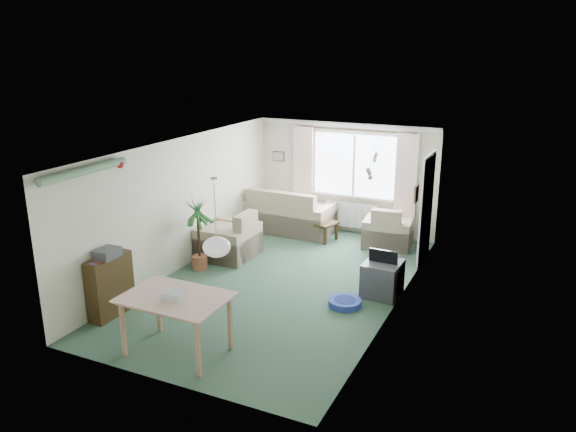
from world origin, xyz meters
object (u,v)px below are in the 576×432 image
at_px(sofa, 290,209).
at_px(houseplant, 199,233).
at_px(armchair_left, 228,234).
at_px(bookshelf, 110,286).
at_px(pet_bed, 345,303).
at_px(armchair_corner, 388,226).
at_px(tv_cube, 382,279).
at_px(coffee_table, 316,229).
at_px(dining_table, 177,325).

bearing_deg(sofa, houseplant, 80.38).
bearing_deg(armchair_left, bookshelf, -7.07).
xyz_separation_m(sofa, pet_bed, (2.39, -3.08, -0.43)).
bearing_deg(armchair_left, houseplant, -11.32).
bearing_deg(armchair_corner, sofa, -7.30).
relative_size(armchair_corner, bookshelf, 1.00).
relative_size(armchair_corner, armchair_left, 0.91).
xyz_separation_m(armchair_left, tv_cube, (3.20, -0.45, -0.18)).
relative_size(armchair_left, coffee_table, 1.14).
distance_m(armchair_corner, tv_cube, 2.47).
bearing_deg(houseplant, coffee_table, 62.83).
bearing_deg(pet_bed, tv_cube, 57.54).
bearing_deg(coffee_table, sofa, 160.26).
distance_m(houseplant, tv_cube, 3.39).
relative_size(bookshelf, dining_table, 0.74).
bearing_deg(houseplant, dining_table, -62.07).
distance_m(tv_cube, pet_bed, 0.80).
bearing_deg(tv_cube, dining_table, -121.49).
bearing_deg(bookshelf, armchair_corner, 59.18).
bearing_deg(coffee_table, pet_bed, -59.49).
bearing_deg(dining_table, sofa, 98.79).
bearing_deg(dining_table, armchair_left, 110.00).
relative_size(coffee_table, bookshelf, 0.96).
bearing_deg(sofa, bookshelf, 83.04).
bearing_deg(armchair_left, tv_cube, 81.66).
xyz_separation_m(sofa, dining_table, (0.83, -5.35, -0.09)).
height_order(armchair_corner, tv_cube, armchair_corner).
height_order(armchair_corner, armchair_left, armchair_left).
bearing_deg(sofa, dining_table, 100.47).
bearing_deg(houseplant, armchair_corner, 44.38).
xyz_separation_m(coffee_table, pet_bed, (1.66, -2.81, -0.15)).
relative_size(armchair_left, tv_cube, 1.64).
relative_size(armchair_corner, dining_table, 0.74).
relative_size(houseplant, dining_table, 1.09).
bearing_deg(armchair_corner, pet_bed, 86.16).
distance_m(bookshelf, pet_bed, 3.63).
distance_m(armchair_corner, coffee_table, 1.54).
distance_m(dining_table, pet_bed, 2.78).
bearing_deg(houseplant, sofa, 78.70).
height_order(armchair_left, coffee_table, armchair_left).
bearing_deg(bookshelf, tv_cube, 35.34).
relative_size(dining_table, pet_bed, 2.44).
height_order(dining_table, pet_bed, dining_table).
bearing_deg(houseplant, armchair_left, 79.03).
height_order(dining_table, tv_cube, dining_table).
bearing_deg(tv_cube, armchair_left, 174.54).
relative_size(armchair_corner, tv_cube, 1.50).
relative_size(bookshelf, tv_cube, 1.50).
relative_size(sofa, armchair_left, 1.88).
relative_size(sofa, coffee_table, 2.15).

